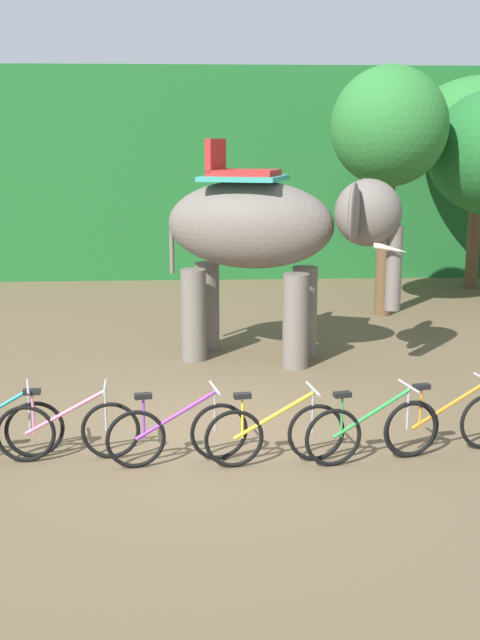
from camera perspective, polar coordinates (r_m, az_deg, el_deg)
name	(u,v)px	position (r m, az deg, el deg)	size (l,w,h in m)	color
ground_plane	(206,434)	(10.73, -2.43, -8.00)	(80.00, 80.00, 0.00)	brown
foliage_hedge	(198,171)	(24.90, -3.00, 10.44)	(36.00, 6.00, 5.66)	#1E6028
tree_far_right	(389,129)	(17.66, 10.45, 13.05)	(2.45, 2.45, 5.28)	brown
tree_left	(480,129)	(21.49, 16.54, 12.75)	(3.48, 3.48, 5.30)	brown
elephant	(269,234)	(13.83, 2.05, 6.08)	(4.23, 2.73, 3.78)	#665E56
bike_pink	(68,430)	(9.97, -12.02, -7.56)	(1.71, 0.52, 0.92)	black
bike_purple	(178,433)	(9.68, -4.41, -7.92)	(1.69, 0.54, 0.92)	black
bike_yellow	(275,433)	(9.66, 2.49, -7.96)	(1.70, 0.52, 0.92)	black
bike_green	(372,431)	(9.84, 9.28, -7.72)	(1.68, 0.56, 0.92)	black
bike_orange	(449,423)	(10.31, 14.50, -7.00)	(1.69, 0.53, 0.92)	black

